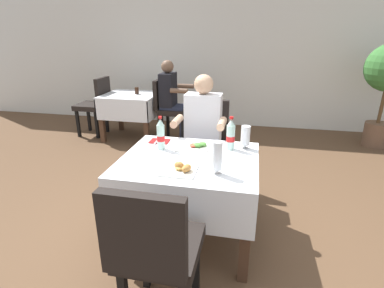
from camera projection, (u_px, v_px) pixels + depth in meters
name	position (u px, v px, depth m)	size (l,w,h in m)	color
ground_plane	(183.00, 249.00, 2.37)	(11.00, 11.00, 0.00)	brown
back_wall	(231.00, 39.00, 5.18)	(11.00, 0.12, 3.07)	silver
main_dining_table	(189.00, 177.00, 2.34)	(1.05, 0.91, 0.72)	white
chair_far_diner_seat	(207.00, 142.00, 3.12)	(0.44, 0.50, 0.97)	black
chair_near_camera_side	(155.00, 248.00, 1.56)	(0.44, 0.50, 0.97)	black
seated_diner_far	(202.00, 130.00, 2.97)	(0.50, 0.46, 1.26)	#282D42
plate_near_camera	(181.00, 169.00, 2.06)	(0.25, 0.25, 0.07)	white
plate_far_diner	(196.00, 146.00, 2.48)	(0.26, 0.26, 0.04)	white
beer_glass_left	(245.00, 137.00, 2.44)	(0.08, 0.08, 0.20)	white
beer_glass_middle	(217.00, 157.00, 1.98)	(0.07, 0.07, 0.24)	white
cola_bottle_primary	(231.00, 135.00, 2.42)	(0.07, 0.07, 0.28)	silver
cola_bottle_secondary	(161.00, 135.00, 2.42)	(0.07, 0.07, 0.28)	silver
napkin_cutlery_set	(160.00, 141.00, 2.63)	(0.17, 0.19, 0.01)	maroon
background_dining_table	(131.00, 106.00, 4.77)	(0.85, 0.79, 0.72)	white
background_chair_left	(95.00, 103.00, 4.89)	(0.50, 0.44, 0.97)	black
background_chair_right	(169.00, 106.00, 4.64)	(0.50, 0.44, 0.97)	black
background_patron	(172.00, 97.00, 4.58)	(0.46, 0.50, 1.26)	#282D42
background_table_tumbler	(137.00, 91.00, 4.70)	(0.06, 0.06, 0.11)	black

